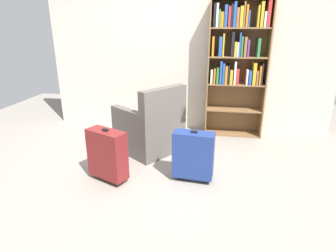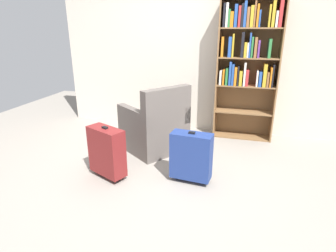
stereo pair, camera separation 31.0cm
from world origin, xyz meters
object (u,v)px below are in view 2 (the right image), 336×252
armchair (156,128)px  suitcase_dark_red (107,151)px  bookshelf (247,60)px  suitcase_navy_blue (191,156)px  mug (197,153)px

armchair → suitcase_dark_red: 0.90m
bookshelf → suitcase_navy_blue: size_ratio=3.41×
mug → suitcase_navy_blue: 0.69m
armchair → bookshelf: bearing=36.6°
bookshelf → armchair: (-1.11, -0.82, -0.84)m
suitcase_dark_red → suitcase_navy_blue: bearing=9.2°
bookshelf → armchair: bookshelf is taller
mug → bookshelf: bearing=59.4°
suitcase_navy_blue → mug: bearing=93.1°
bookshelf → suitcase_navy_blue: 1.81m
mug → suitcase_navy_blue: (0.03, -0.64, 0.25)m
mug → armchair: bearing=174.0°
mug → suitcase_navy_blue: suitcase_navy_blue is taller
bookshelf → suitcase_navy_blue: bearing=-107.8°
suitcase_dark_red → mug: bearing=42.1°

